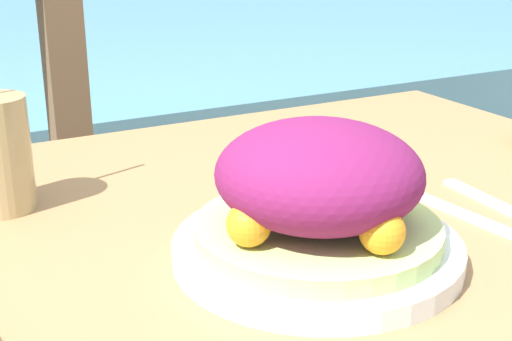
# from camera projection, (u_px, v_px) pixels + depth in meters

# --- Properties ---
(patio_table) EXTENTS (1.16, 0.91, 0.72)m
(patio_table) POSITION_uv_depth(u_px,v_px,m) (263.00, 321.00, 0.74)
(patio_table) COLOR #997047
(patio_table) RESTS_ON ground_plane
(railing_fence) EXTENTS (2.80, 0.08, 1.03)m
(railing_fence) POSITION_uv_depth(u_px,v_px,m) (64.00, 61.00, 1.34)
(railing_fence) COLOR brown
(railing_fence) RESTS_ON ground_plane
(salad_plate) EXTENTS (0.28, 0.28, 0.13)m
(salad_plate) POSITION_uv_depth(u_px,v_px,m) (318.00, 202.00, 0.66)
(salad_plate) COLOR silver
(salad_plate) RESTS_ON patio_table
(fork) EXTENTS (0.03, 0.18, 0.00)m
(fork) POSITION_uv_depth(u_px,v_px,m) (470.00, 217.00, 0.77)
(fork) COLOR silver
(fork) RESTS_ON patio_table
(knife) EXTENTS (0.03, 0.18, 0.00)m
(knife) POSITION_uv_depth(u_px,v_px,m) (501.00, 206.00, 0.80)
(knife) COLOR silver
(knife) RESTS_ON patio_table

